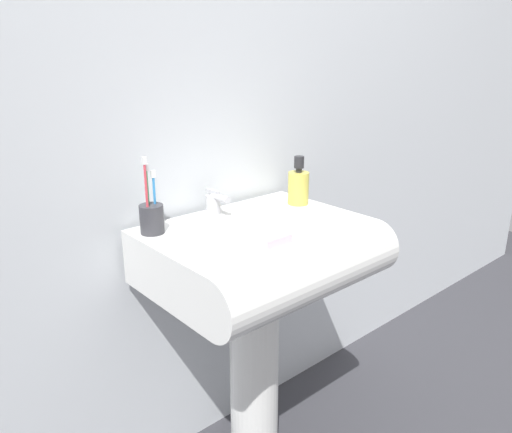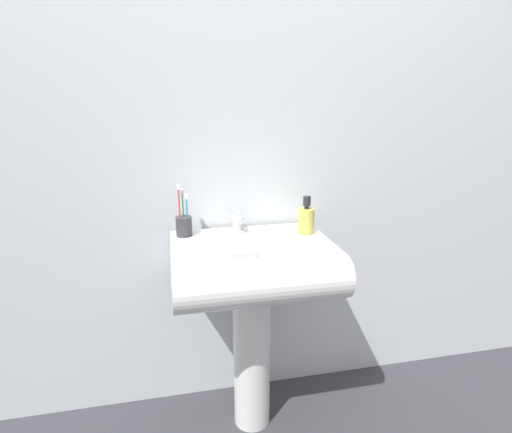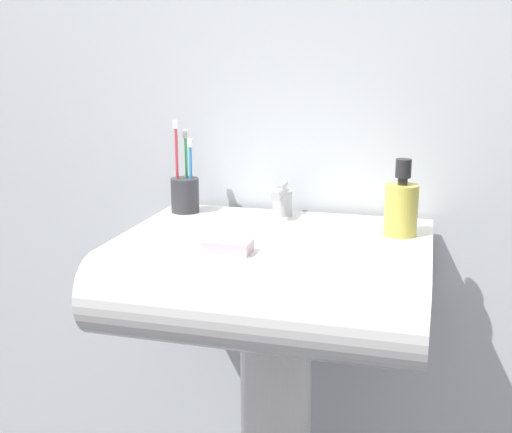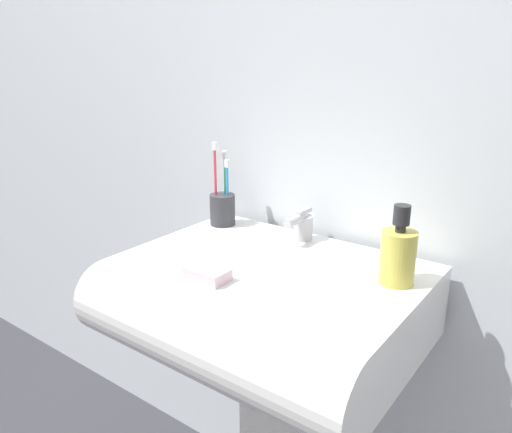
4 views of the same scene
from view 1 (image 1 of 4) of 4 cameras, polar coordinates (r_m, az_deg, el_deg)
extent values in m
cube|color=silver|center=(1.58, -6.50, 13.29)|extent=(5.00, 0.05, 2.40)
cylinder|color=white|center=(1.69, -0.21, -17.44)|extent=(0.16, 0.16, 0.70)
cube|color=white|center=(1.48, -0.23, -3.88)|extent=(0.63, 0.42, 0.16)
cylinder|color=white|center=(1.34, 5.69, -6.42)|extent=(0.63, 0.16, 0.16)
cylinder|color=#B7B7BC|center=(1.55, -4.91, 1.39)|extent=(0.05, 0.05, 0.06)
cylinder|color=#B7B7BC|center=(1.51, -4.11, 2.15)|extent=(0.02, 0.07, 0.02)
cube|color=#B7B7BC|center=(1.54, -4.96, 2.87)|extent=(0.01, 0.06, 0.01)
cylinder|color=#38383D|center=(1.40, -11.82, -0.29)|extent=(0.07, 0.07, 0.08)
cylinder|color=#D83F4C|center=(1.37, -12.37, 2.12)|extent=(0.01, 0.01, 0.18)
cube|color=white|center=(1.35, -12.66, 6.24)|extent=(0.01, 0.01, 0.02)
cylinder|color=#338CD8|center=(1.40, -11.48, 1.62)|extent=(0.01, 0.01, 0.14)
cube|color=white|center=(1.38, -11.69, 4.78)|extent=(0.01, 0.01, 0.02)
cylinder|color=#3FB266|center=(1.40, -12.24, 1.96)|extent=(0.01, 0.01, 0.16)
cube|color=white|center=(1.38, -12.49, 5.52)|extent=(0.01, 0.01, 0.02)
cylinder|color=gold|center=(1.64, 4.86, 3.25)|extent=(0.07, 0.07, 0.11)
cylinder|color=#262628|center=(1.63, 4.92, 5.31)|extent=(0.02, 0.02, 0.01)
cylinder|color=#262628|center=(1.62, 4.94, 6.22)|extent=(0.03, 0.03, 0.04)
cube|color=silver|center=(1.31, 1.98, -2.64)|extent=(0.09, 0.05, 0.02)
camera|label=2|loc=(0.74, 85.70, 5.67)|focal=28.00mm
camera|label=3|loc=(1.22, 59.09, 4.07)|focal=45.00mm
camera|label=4|loc=(1.47, 41.45, 11.84)|focal=35.00mm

